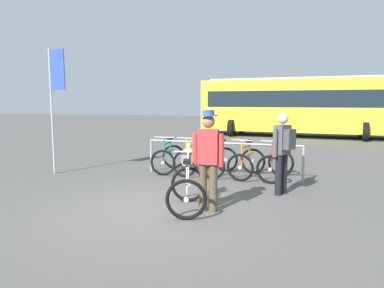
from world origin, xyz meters
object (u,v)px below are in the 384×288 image
(person_with_featured_bike, at_px, (208,156))
(banner_flag, at_px, (55,87))
(racked_bike_yellow, at_px, (193,159))
(pedestrian_with_backpack, at_px, (283,148))
(racked_bike_lime, at_px, (219,161))
(racked_bike_orange, at_px, (247,163))
(bus_distant, at_px, (297,104))
(featured_bicycle, at_px, (188,181))
(racked_bike_teal, at_px, (169,158))
(racked_bike_red, at_px, (276,164))

(person_with_featured_bike, relative_size, banner_flag, 0.54)
(racked_bike_yellow, bearing_deg, pedestrian_with_backpack, -34.10)
(racked_bike_lime, height_order, banner_flag, banner_flag)
(person_with_featured_bike, bearing_deg, racked_bike_yellow, 109.69)
(racked_bike_lime, distance_m, pedestrian_with_backpack, 2.23)
(racked_bike_orange, bearing_deg, bus_distant, 82.87)
(racked_bike_yellow, height_order, pedestrian_with_backpack, pedestrian_with_backpack)
(racked_bike_orange, relative_size, pedestrian_with_backpack, 0.74)
(featured_bicycle, xyz_separation_m, bus_distant, (2.09, 13.79, 1.25))
(featured_bicycle, relative_size, person_with_featured_bike, 0.73)
(banner_flag, bearing_deg, racked_bike_yellow, 16.63)
(racked_bike_teal, relative_size, racked_bike_red, 0.93)
(racked_bike_orange, relative_size, bus_distant, 0.12)
(racked_bike_teal, xyz_separation_m, person_with_featured_bike, (1.77, -3.03, 0.58))
(racked_bike_yellow, bearing_deg, racked_bike_lime, -4.22)
(racked_bike_yellow, relative_size, racked_bike_orange, 0.98)
(featured_bicycle, relative_size, banner_flag, 0.39)
(racked_bike_lime, bearing_deg, racked_bike_red, -4.22)
(racked_bike_red, bearing_deg, person_with_featured_bike, -109.97)
(racked_bike_yellow, relative_size, racked_bike_lime, 1.00)
(racked_bike_lime, height_order, bus_distant, bus_distant)
(racked_bike_lime, bearing_deg, featured_bicycle, -90.25)
(featured_bicycle, height_order, bus_distant, bus_distant)
(racked_bike_yellow, xyz_separation_m, racked_bike_orange, (1.40, -0.10, 0.00))
(pedestrian_with_backpack, bearing_deg, racked_bike_lime, 136.57)
(racked_bike_lime, bearing_deg, racked_bike_yellow, 175.78)
(racked_bike_teal, distance_m, featured_bicycle, 3.26)
(bus_distant, bearing_deg, racked_bike_teal, -107.74)
(racked_bike_yellow, distance_m, person_with_featured_bike, 3.22)
(racked_bike_orange, height_order, featured_bicycle, featured_bicycle)
(person_with_featured_bike, xyz_separation_m, pedestrian_with_backpack, (1.19, 1.45, -0.01))
(racked_bike_orange, bearing_deg, racked_bike_teal, 175.78)
(racked_bike_teal, bearing_deg, racked_bike_lime, -4.22)
(racked_bike_teal, relative_size, racked_bike_orange, 0.93)
(racked_bike_orange, relative_size, banner_flag, 0.38)
(featured_bicycle, bearing_deg, racked_bike_yellow, 103.33)
(racked_bike_lime, relative_size, bus_distant, 0.12)
(pedestrian_with_backpack, bearing_deg, racked_bike_teal, 151.86)
(racked_bike_teal, height_order, banner_flag, banner_flag)
(racked_bike_teal, xyz_separation_m, racked_bike_red, (2.79, -0.21, -0.00))
(featured_bicycle, xyz_separation_m, pedestrian_with_backpack, (1.58, 1.36, 0.45))
(racked_bike_red, height_order, banner_flag, banner_flag)
(racked_bike_lime, bearing_deg, banner_flag, -166.82)
(racked_bike_teal, bearing_deg, racked_bike_orange, -4.22)
(racked_bike_teal, bearing_deg, pedestrian_with_backpack, -28.14)
(banner_flag, bearing_deg, racked_bike_orange, 10.69)
(banner_flag, bearing_deg, racked_bike_lime, 13.18)
(racked_bike_red, relative_size, banner_flag, 0.38)
(racked_bike_red, distance_m, banner_flag, 5.80)
(racked_bike_teal, height_order, bus_distant, bus_distant)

